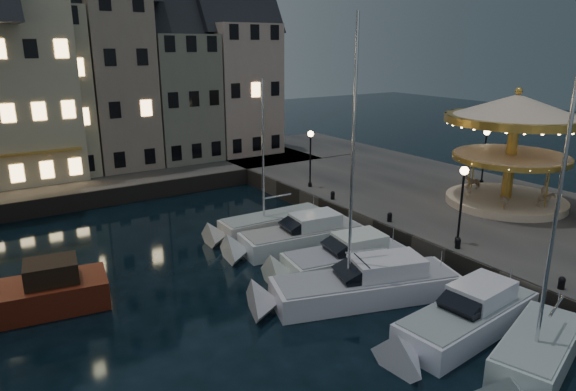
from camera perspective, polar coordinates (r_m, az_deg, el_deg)
ground at (r=23.90m, az=8.72°, el=-12.36°), size 160.00×160.00×0.00m
quay_east at (r=37.06m, az=18.86°, el=-1.41°), size 16.00×56.00×1.30m
quay_north at (r=45.14m, az=-24.16°, el=1.13°), size 44.00×12.00×1.30m
quaywall_e at (r=31.38m, az=9.71°, el=-3.92°), size 0.15×44.00×1.30m
quaywall_n at (r=39.78m, az=-19.86°, el=-0.32°), size 48.00×0.15×1.30m
streetlamp_b at (r=28.01m, az=18.78°, el=0.18°), size 0.44×0.44×4.17m
streetlamp_c at (r=37.54m, az=2.51°, el=5.01°), size 0.44×0.44×4.17m
streetlamp_d at (r=40.94m, az=21.05°, el=4.88°), size 0.44×0.44×4.17m
bollard_a at (r=25.30m, az=28.13°, el=-8.50°), size 0.30×0.30×0.57m
bollard_b at (r=28.01m, az=18.36°, el=-5.00°), size 0.30×0.30×0.57m
bollard_c at (r=31.12m, az=11.23°, el=-2.32°), size 0.30×0.30×0.57m
bollard_d at (r=35.05m, az=4.99°, el=0.07°), size 0.30×0.30×0.57m
townhouse_nc at (r=45.90m, az=-25.79°, el=11.51°), size 6.82×8.00×14.80m
townhouse_nd at (r=47.00m, az=-18.79°, el=12.94°), size 5.50×8.00×15.80m
townhouse_ne at (r=48.77m, az=-12.32°, el=11.74°), size 6.16×8.00×12.80m
townhouse_nf at (r=51.22m, az=-5.89°, el=12.79°), size 6.82×8.00×13.80m
motorboat_a at (r=21.47m, az=25.66°, el=-15.85°), size 6.59×3.83×10.92m
motorboat_b at (r=22.58m, az=18.80°, el=-13.07°), size 8.18×3.08×2.15m
motorboat_c at (r=24.32m, az=7.76°, el=-9.97°), size 9.73×5.21×13.02m
motorboat_d at (r=26.97m, az=5.69°, el=-7.25°), size 7.66×3.49×2.15m
motorboat_e at (r=29.87m, az=0.89°, el=-4.76°), size 8.33×3.26×2.15m
motorboat_f at (r=32.28m, az=-2.51°, el=-3.34°), size 7.95×2.15×10.56m
red_fishing_boat at (r=25.78m, az=-27.50°, el=-10.17°), size 7.82×3.66×5.96m
carousel at (r=35.80m, az=23.84°, el=6.80°), size 8.69×8.69×7.61m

